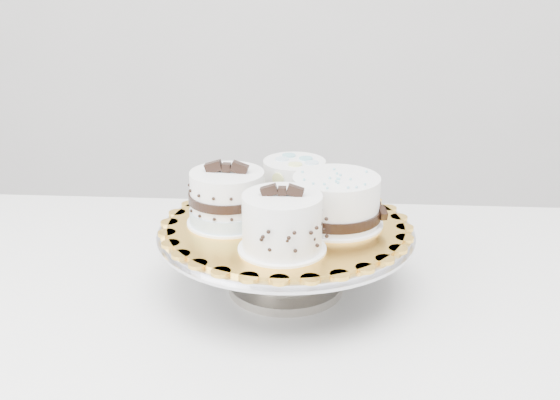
# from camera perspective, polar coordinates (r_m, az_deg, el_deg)

# --- Properties ---
(table) EXTENTS (1.16, 0.78, 0.75)m
(table) POSITION_cam_1_polar(r_m,az_deg,el_deg) (0.99, 1.10, -12.81)
(table) COLOR silver
(table) RESTS_ON floor
(cake_stand) EXTENTS (0.35, 0.35, 0.09)m
(cake_stand) POSITION_cam_1_polar(r_m,az_deg,el_deg) (0.96, 0.48, -3.84)
(cake_stand) COLOR gray
(cake_stand) RESTS_ON table
(cake_board) EXTENTS (0.38, 0.38, 0.00)m
(cake_board) POSITION_cam_1_polar(r_m,az_deg,el_deg) (0.94, 0.49, -2.09)
(cake_board) COLOR gold
(cake_board) RESTS_ON cake_stand
(cake_swirl) EXTENTS (0.11, 0.11, 0.09)m
(cake_swirl) POSITION_cam_1_polar(r_m,az_deg,el_deg) (0.85, 0.17, -1.96)
(cake_swirl) COLOR white
(cake_swirl) RESTS_ON cake_board
(cake_banded) EXTENTS (0.11, 0.11, 0.09)m
(cake_banded) POSITION_cam_1_polar(r_m,az_deg,el_deg) (0.94, -4.28, 0.02)
(cake_banded) COLOR white
(cake_banded) RESTS_ON cake_board
(cake_dots) EXTENTS (0.11, 0.11, 0.07)m
(cake_dots) POSITION_cam_1_polar(r_m,az_deg,el_deg) (1.00, 1.17, 1.48)
(cake_dots) COLOR white
(cake_dots) RESTS_ON cake_board
(cake_ribbon) EXTENTS (0.14, 0.14, 0.07)m
(cake_ribbon) POSITION_cam_1_polar(r_m,az_deg,el_deg) (0.93, 4.64, -0.18)
(cake_ribbon) COLOR white
(cake_ribbon) RESTS_ON cake_board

